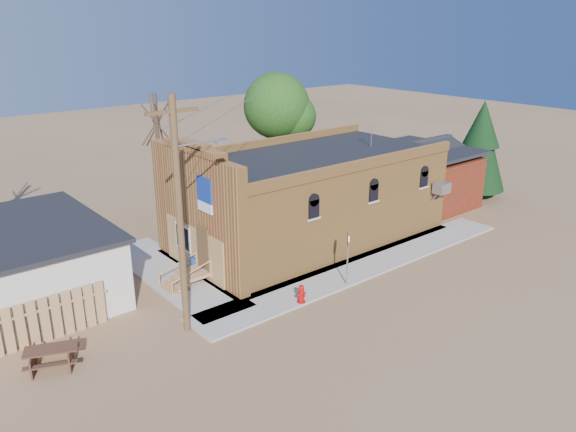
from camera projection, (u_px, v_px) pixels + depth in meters
ground at (358, 281)px, 25.70m from camera, size 120.00×120.00×0.00m
sidewalk_south at (366, 266)px, 27.24m from camera, size 19.00×2.20×0.08m
sidewalk_west at (171, 275)px, 26.28m from camera, size 2.60×10.00×0.08m
brick_bar at (306, 198)px, 29.92m from camera, size 16.40×7.97×6.30m
red_shed at (422, 170)px, 35.86m from camera, size 5.40×6.40×4.30m
wood_fence at (39, 321)px, 20.49m from camera, size 5.20×0.10×1.80m
utility_pole at (181, 213)px, 20.11m from camera, size 3.12×0.26×9.00m
tree_bare_near at (156, 121)px, 31.41m from camera, size 2.80×2.80×7.65m
tree_leafy at (277, 106)px, 37.18m from camera, size 4.40×4.40×8.15m
evergreen_tree at (481, 143)px, 36.70m from camera, size 3.60×3.60×6.50m
fire_hydrant at (301, 294)px, 23.49m from camera, size 0.47×0.45×0.80m
stop_sign at (348, 244)px, 24.60m from camera, size 0.49×0.57×2.53m
trash_barrel at (195, 264)px, 26.34m from camera, size 0.59×0.59×0.76m
picnic_table at (52, 355)px, 19.21m from camera, size 2.11×1.88×0.73m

